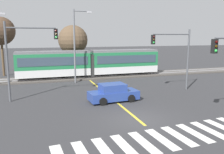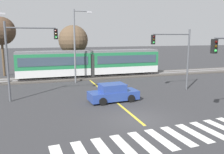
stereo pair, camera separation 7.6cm
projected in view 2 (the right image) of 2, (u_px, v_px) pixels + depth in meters
ground_plane at (138, 120)px, 15.71m from camera, size 200.00×200.00×0.00m
track_bed at (87, 77)px, 31.39m from camera, size 120.00×4.00×0.18m
rail_near at (88, 77)px, 30.69m from camera, size 120.00×0.08×0.10m
rail_far at (86, 75)px, 32.04m from camera, size 120.00×0.08×0.10m
light_rail_tram at (91, 62)px, 31.20m from camera, size 18.50×2.64×3.43m
crosswalk_stripe_1 at (82, 154)px, 11.19m from camera, size 0.76×2.83×0.01m
crosswalk_stripe_2 at (104, 150)px, 11.59m from camera, size 0.76×2.83×0.01m
crosswalk_stripe_3 at (124, 146)px, 11.99m from camera, size 0.76×2.83×0.01m
crosswalk_stripe_4 at (143, 142)px, 12.39m from camera, size 0.76×2.83×0.01m
crosswalk_stripe_5 at (161, 139)px, 12.78m from camera, size 0.76×2.83×0.01m
crosswalk_stripe_6 at (178, 136)px, 13.18m from camera, size 0.76×2.83×0.01m
crosswalk_stripe_7 at (194, 133)px, 13.58m from camera, size 0.76×2.83×0.01m
crosswalk_stripe_8 at (209, 130)px, 13.98m from camera, size 0.76×2.83×0.01m
crosswalk_stripe_9 at (223, 128)px, 14.38m from camera, size 0.76×2.83×0.01m
lane_centre_line at (108, 95)px, 22.09m from camera, size 0.20×15.82×0.01m
sedan_crossing at (113, 93)px, 20.08m from camera, size 4.32×2.15×1.52m
traffic_light_mid_left at (24, 49)px, 19.74m from camera, size 4.25×0.38×6.66m
traffic_light_mid_right at (176, 50)px, 23.43m from camera, size 4.25×0.38×6.14m
street_lamp_centre at (76, 42)px, 27.46m from camera, size 2.16×0.28×8.47m
bare_tree_far_west at (1, 31)px, 31.86m from camera, size 3.78×3.78×8.02m
bare_tree_west at (73, 40)px, 34.10m from camera, size 4.22×4.22×7.00m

